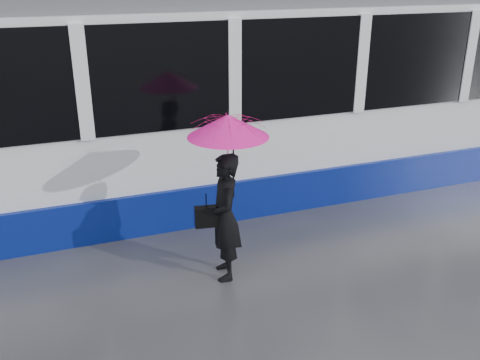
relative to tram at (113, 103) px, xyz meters
name	(u,v)px	position (x,y,z in m)	size (l,w,h in m)	color
ground	(236,267)	(1.04, -2.50, -1.64)	(90.00, 90.00, 0.00)	#2C2C31
rails	(184,193)	(1.04, 0.00, -1.63)	(34.00, 1.51, 0.02)	#3F3D38
tram	(113,103)	(0.00, 0.00, 0.00)	(26.00, 2.56, 3.35)	white
woman	(225,217)	(0.86, -2.64, -0.85)	(0.57, 0.38, 1.57)	black
umbrella	(228,141)	(0.91, -2.64, 0.09)	(1.07, 1.07, 1.06)	#FF1567
handbag	(206,217)	(0.64, -2.62, -0.81)	(0.30, 0.17, 0.42)	black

